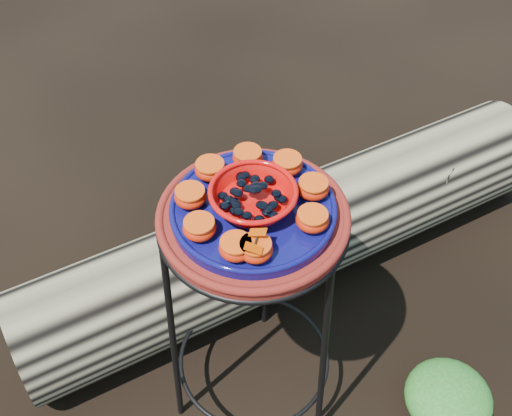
# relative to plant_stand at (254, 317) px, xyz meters

# --- Properties ---
(ground) EXTENTS (60.00, 60.00, 0.00)m
(ground) POSITION_rel_plant_stand_xyz_m (0.00, 0.00, -0.35)
(ground) COLOR black
(plant_stand) EXTENTS (0.44, 0.44, 0.70)m
(plant_stand) POSITION_rel_plant_stand_xyz_m (0.00, 0.00, 0.00)
(plant_stand) COLOR black
(plant_stand) RESTS_ON ground
(terracotta_saucer) EXTENTS (0.39, 0.39, 0.03)m
(terracotta_saucer) POSITION_rel_plant_stand_xyz_m (0.00, 0.00, 0.37)
(terracotta_saucer) COLOR maroon
(terracotta_saucer) RESTS_ON plant_stand
(cobalt_plate) EXTENTS (0.34, 0.34, 0.02)m
(cobalt_plate) POSITION_rel_plant_stand_xyz_m (0.00, 0.00, 0.39)
(cobalt_plate) COLOR #09053B
(cobalt_plate) RESTS_ON terracotta_saucer
(red_bowl) EXTENTS (0.17, 0.17, 0.05)m
(red_bowl) POSITION_rel_plant_stand_xyz_m (0.00, 0.00, 0.43)
(red_bowl) COLOR red
(red_bowl) RESTS_ON cobalt_plate
(glass_gems) EXTENTS (0.13, 0.13, 0.02)m
(glass_gems) POSITION_rel_plant_stand_xyz_m (0.00, 0.00, 0.46)
(glass_gems) COLOR black
(glass_gems) RESTS_ON red_bowl
(orange_half_0) EXTENTS (0.07, 0.07, 0.04)m
(orange_half_0) POSITION_rel_plant_stand_xyz_m (0.02, -0.12, 0.42)
(orange_half_0) COLOR red
(orange_half_0) RESTS_ON cobalt_plate
(orange_half_1) EXTENTS (0.07, 0.07, 0.04)m
(orange_half_1) POSITION_rel_plant_stand_xyz_m (0.12, -0.04, 0.42)
(orange_half_1) COLOR red
(orange_half_1) RESTS_ON cobalt_plate
(orange_half_2) EXTENTS (0.07, 0.07, 0.04)m
(orange_half_2) POSITION_rel_plant_stand_xyz_m (0.12, 0.05, 0.42)
(orange_half_2) COLOR red
(orange_half_2) RESTS_ON cobalt_plate
(orange_half_3) EXTENTS (0.07, 0.07, 0.04)m
(orange_half_3) POSITION_rel_plant_stand_xyz_m (0.06, 0.11, 0.42)
(orange_half_3) COLOR red
(orange_half_3) RESTS_ON cobalt_plate
(orange_half_4) EXTENTS (0.07, 0.07, 0.04)m
(orange_half_4) POSITION_rel_plant_stand_xyz_m (-0.03, 0.12, 0.42)
(orange_half_4) COLOR red
(orange_half_4) RESTS_ON cobalt_plate
(orange_half_5) EXTENTS (0.07, 0.07, 0.04)m
(orange_half_5) POSITION_rel_plant_stand_xyz_m (-0.10, 0.08, 0.42)
(orange_half_5) COLOR red
(orange_half_5) RESTS_ON cobalt_plate
(orange_half_6) EXTENTS (0.07, 0.07, 0.04)m
(orange_half_6) POSITION_rel_plant_stand_xyz_m (-0.13, -0.01, 0.42)
(orange_half_6) COLOR red
(orange_half_6) RESTS_ON cobalt_plate
(orange_half_7) EXTENTS (0.07, 0.07, 0.04)m
(orange_half_7) POSITION_rel_plant_stand_xyz_m (-0.09, -0.09, 0.42)
(orange_half_7) COLOR red
(orange_half_7) RESTS_ON cobalt_plate
(orange_half_8) EXTENTS (0.07, 0.07, 0.04)m
(orange_half_8) POSITION_rel_plant_stand_xyz_m (-0.01, -0.13, 0.42)
(orange_half_8) COLOR red
(orange_half_8) RESTS_ON cobalt_plate
(butterfly) EXTENTS (0.07, 0.05, 0.01)m
(butterfly) POSITION_rel_plant_stand_xyz_m (0.02, -0.12, 0.45)
(butterfly) COLOR #C23900
(butterfly) RESTS_ON orange_half_0
(driftwood_log) EXTENTS (1.68, 1.42, 0.33)m
(driftwood_log) POSITION_rel_plant_stand_xyz_m (0.06, 0.45, -0.19)
(driftwood_log) COLOR black
(driftwood_log) RESTS_ON ground
(foliage_left) EXTENTS (0.26, 0.26, 0.13)m
(foliage_left) POSITION_rel_plant_stand_xyz_m (-0.42, 0.23, -0.29)
(foliage_left) COLOR #125718
(foliage_left) RESTS_ON ground
(foliage_right) EXTENTS (0.24, 0.24, 0.12)m
(foliage_right) POSITION_rel_plant_stand_xyz_m (0.54, 0.01, -0.29)
(foliage_right) COLOR #125718
(foliage_right) RESTS_ON ground
(foliage_back) EXTENTS (0.29, 0.29, 0.15)m
(foliage_back) POSITION_rel_plant_stand_xyz_m (-0.20, 0.52, -0.28)
(foliage_back) COLOR #125718
(foliage_back) RESTS_ON ground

